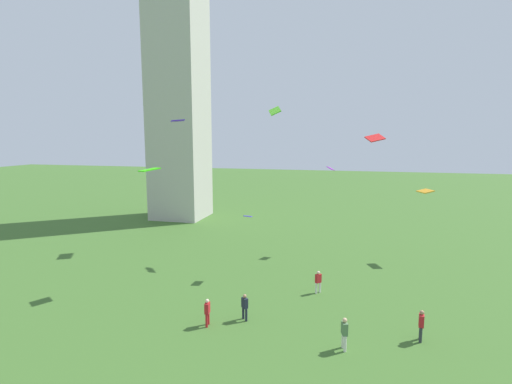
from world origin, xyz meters
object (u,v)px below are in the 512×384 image
Objects in this scene: monument_obelisk at (176,9)px; kite_flying_4 at (178,121)px; person_0 at (318,281)px; person_1 at (344,332)px; kite_flying_2 at (375,138)px; person_3 at (207,311)px; kite_flying_0 at (275,111)px; kite_flying_1 at (331,169)px; kite_flying_3 at (149,170)px; person_2 at (245,306)px; kite_flying_5 at (248,216)px; person_4 at (421,324)px; kite_flying_6 at (425,191)px.

kite_flying_4 is at bearing -65.36° from monument_obelisk.
person_0 is 7.14m from person_1.
person_3 is at bearing -37.90° from kite_flying_2.
kite_flying_2 is at bearing 4.68° from kite_flying_0.
person_0 is 1.57× the size of kite_flying_1.
monument_obelisk reaches higher than kite_flying_3.
kite_flying_1 is at bearing -12.80° from kite_flying_3.
person_2 is at bearing -82.54° from kite_flying_3.
kite_flying_3 is at bearing -40.16° from person_0.
person_1 is 9.79m from kite_flying_2.
kite_flying_3 is 8.03m from kite_flying_5.
person_3 is 10.78m from kite_flying_3.
person_1 is 20.35m from kite_flying_0.
person_0 is 8.48m from person_3.
kite_flying_6 is (2.45, 14.92, 5.12)m from person_4.
kite_flying_2 is at bearing 62.88° from person_1.
person_4 is at bearing 98.93° from person_1.
kite_flying_0 is at bearing -95.41° from kite_flying_2.
person_3 reaches higher than person_2.
monument_obelisk is 32.94× the size of kite_flying_6.
monument_obelisk reaches higher than person_4.
person_0 is 0.99× the size of person_3.
person_2 is 17.90m from kite_flying_0.
monument_obelisk is 44.21m from person_1.
kite_flying_4 is 13.73m from kite_flying_5.
person_4 is 1.69× the size of kite_flying_1.
kite_flying_1 is 10.72m from kite_flying_5.
kite_flying_0 is at bearing -14.95° from kite_flying_5.
kite_flying_6 is at bearing -139.72° from kite_flying_2.
kite_flying_3 is 23.18m from kite_flying_6.
kite_flying_0 is at bearing -133.24° from person_4.
kite_flying_3 is (-6.03, 4.76, 7.56)m from person_3.
person_4 is at bearing 16.62° from kite_flying_0.
person_1 is at bearing -43.00° from kite_flying_2.
kite_flying_2 is 18.38m from kite_flying_6.
person_1 is at bearing -51.98° from monument_obelisk.
kite_flying_0 reaches higher than person_3.
person_4 reaches higher than person_0.
person_0 is 20.65m from kite_flying_4.
person_4 is at bearing -128.81° from kite_flying_5.
kite_flying_5 is 0.56× the size of kite_flying_6.
person_1 is at bearing 1.69° from kite_flying_0.
kite_flying_4 reaches higher than person_2.
kite_flying_2 is at bearing 24.28° from kite_flying_1.
person_2 is 21.12m from kite_flying_4.
person_3 is at bearing -111.31° from person_1.
kite_flying_1 is (3.96, 15.63, 6.93)m from person_2.
monument_obelisk is 53.07× the size of kite_flying_1.
person_0 is 0.93× the size of person_1.
kite_flying_5 reaches higher than person_3.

